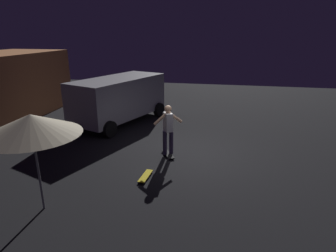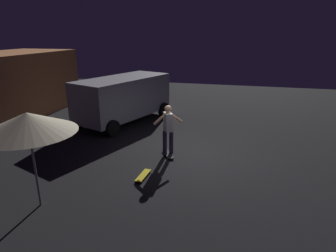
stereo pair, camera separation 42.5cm
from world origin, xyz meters
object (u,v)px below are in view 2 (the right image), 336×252
skateboard_spare (143,175)px  skater (168,126)px  parked_van (124,97)px  patio_umbrella (28,123)px  skateboard_ridden (168,154)px

skateboard_spare → skater: size_ratio=0.47×
parked_van → patio_umbrella: (-6.84, -0.66, 0.91)m
parked_van → skateboard_spare: bearing=-152.2°
skateboard_spare → skater: skater is taller
patio_umbrella → skateboard_ridden: (3.54, -2.26, -2.02)m
patio_umbrella → skater: bearing=-32.6°
parked_van → skateboard_spare: size_ratio=6.28×
skateboard_ridden → skateboard_spare: size_ratio=0.98×
parked_van → skateboard_ridden: bearing=-138.6°
skateboard_spare → patio_umbrella: bearing=134.6°
patio_umbrella → skater: 4.32m
parked_van → patio_umbrella: bearing=-174.5°
patio_umbrella → skateboard_spare: (1.91, -1.94, -2.02)m
skateboard_spare → parked_van: bearing=27.8°
patio_umbrella → skateboard_ridden: bearing=-32.6°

